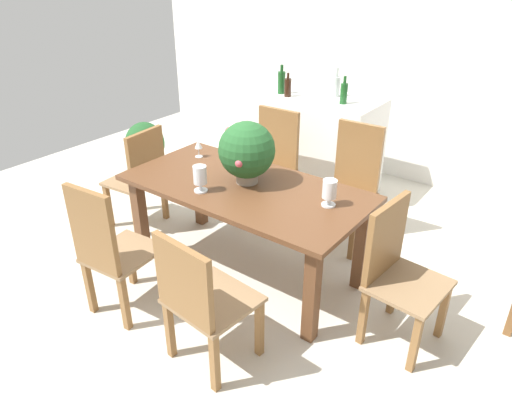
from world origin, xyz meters
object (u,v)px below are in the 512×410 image
dining_table (245,199)px  wine_bottle_clear (344,93)px  wine_bottle_dark (282,82)px  crystal_vase_left (200,176)px  wine_glass (198,145)px  chair_near_right (200,298)px  wine_bottle_amber (336,86)px  chair_far_right (352,180)px  wine_bottle_tall (288,87)px  chair_foot_end (396,267)px  crystal_vase_center_near (329,191)px  potted_plant_floor (145,145)px  chair_head_end (141,174)px  chair_far_left (273,159)px  flower_centerpiece (247,151)px  chair_near_left (109,248)px  kitchen_counter (308,141)px

dining_table → wine_bottle_clear: (-0.06, 1.59, 0.46)m
wine_bottle_dark → crystal_vase_left: bearing=-73.2°
dining_table → wine_glass: (-0.65, 0.21, 0.22)m
chair_near_right → wine_bottle_dark: (-1.15, 2.49, 0.60)m
crystal_vase_left → wine_bottle_amber: 2.06m
chair_far_right → wine_bottle_tall: (-1.03, 0.54, 0.53)m
crystal_vase_left → wine_bottle_dark: bearing=106.8°
chair_foot_end → wine_bottle_tall: bearing=56.2°
crystal_vase_center_near → dining_table: bearing=-171.8°
dining_table → chair_foot_end: chair_foot_end is taller
wine_bottle_dark → potted_plant_floor: 1.75m
chair_head_end → crystal_vase_center_near: 1.88m
chair_foot_end → chair_far_left: (-1.61, 0.93, 0.02)m
chair_far_right → wine_bottle_dark: size_ratio=3.60×
wine_glass → wine_bottle_tall: wine_bottle_tall is taller
flower_centerpiece → wine_bottle_dark: bearing=115.6°
dining_table → chair_head_end: (-1.20, 0.01, -0.12)m
crystal_vase_left → potted_plant_floor: (-1.96, 1.14, -0.55)m
wine_bottle_dark → chair_near_left: bearing=-82.2°
wine_bottle_dark → wine_bottle_clear: size_ratio=1.10×
chair_near_left → chair_far_right: size_ratio=0.98×
chair_far_right → crystal_vase_center_near: 0.94m
chair_head_end → wine_bottle_dark: (0.45, 1.54, 0.59)m
crystal_vase_left → wine_bottle_clear: (0.13, 1.86, 0.23)m
kitchen_counter → wine_bottle_tall: 0.64m
chair_far_right → flower_centerpiece: size_ratio=2.24×
wine_bottle_amber → chair_foot_end: bearing=-51.0°
chair_far_left → wine_bottle_amber: bearing=77.0°
chair_near_right → chair_foot_end: (0.79, 0.95, 0.01)m
dining_table → kitchen_counter: kitchen_counter is taller
crystal_vase_center_near → wine_bottle_amber: bearing=117.8°
chair_near_left → potted_plant_floor: bearing=-51.4°
dining_table → crystal_vase_center_near: bearing=8.2°
chair_foot_end → wine_bottle_clear: 2.10m
wine_glass → chair_far_right: bearing=35.0°
chair_far_left → kitchen_counter: size_ratio=0.70×
chair_head_end → wine_bottle_clear: size_ratio=3.57×
chair_far_left → chair_foot_end: bearing=-31.9°
wine_glass → potted_plant_floor: bearing=156.1°
chair_far_right → wine_bottle_clear: (-0.47, 0.65, 0.54)m
wine_bottle_clear → chair_far_right: bearing=-54.2°
flower_centerpiece → wine_bottle_clear: (-0.03, 1.54, 0.10)m
chair_foot_end → wine_bottle_amber: wine_bottle_amber is taller
chair_near_left → wine_bottle_tall: bearing=-90.0°
chair_foot_end → flower_centerpiece: (-1.22, 0.05, 0.47)m
wine_bottle_dark → wine_bottle_clear: bearing=3.6°
wine_bottle_amber → flower_centerpiece: bearing=-82.7°
chair_head_end → kitchen_counter: kitchen_counter is taller
chair_foot_end → crystal_vase_left: (-1.39, -0.28, 0.34)m
chair_head_end → wine_bottle_amber: (0.95, 1.78, 0.58)m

